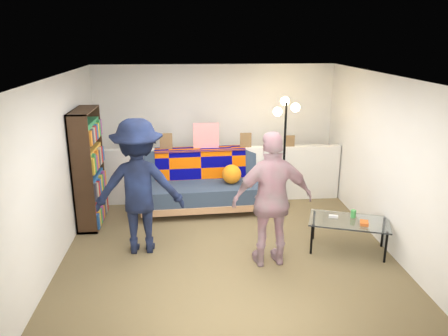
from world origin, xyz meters
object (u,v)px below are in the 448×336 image
person_left (139,187)px  person_right (272,200)px  futon_sofa (203,186)px  bookshelf (89,172)px  coffee_table (350,223)px  floor_lamp (285,130)px

person_left → person_right: size_ratio=1.05×
futon_sofa → bookshelf: 1.92m
futon_sofa → person_right: (0.82, -1.98, 0.48)m
coffee_table → person_right: size_ratio=0.68×
futon_sofa → person_right: 2.19m
futon_sofa → person_right: person_right is taller
coffee_table → floor_lamp: (-0.55, 1.79, 0.93)m
coffee_table → person_left: size_ratio=0.65×
bookshelf → floor_lamp: size_ratio=0.96×
bookshelf → person_right: (2.63, -1.53, 0.04)m
futon_sofa → coffee_table: (1.96, -1.72, 0.01)m
coffee_table → bookshelf: bearing=161.4°
bookshelf → coffee_table: bearing=-18.6°
person_left → person_right: 1.82m
coffee_table → floor_lamp: floor_lamp is taller
bookshelf → floor_lamp: floor_lamp is taller
futon_sofa → bookshelf: bearing=-166.1°
floor_lamp → person_right: 2.18m
coffee_table → person_left: (-2.89, 0.27, 0.52)m
person_right → futon_sofa: bearing=-73.0°
bookshelf → floor_lamp: 3.30m
futon_sofa → coffee_table: bearing=-41.2°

